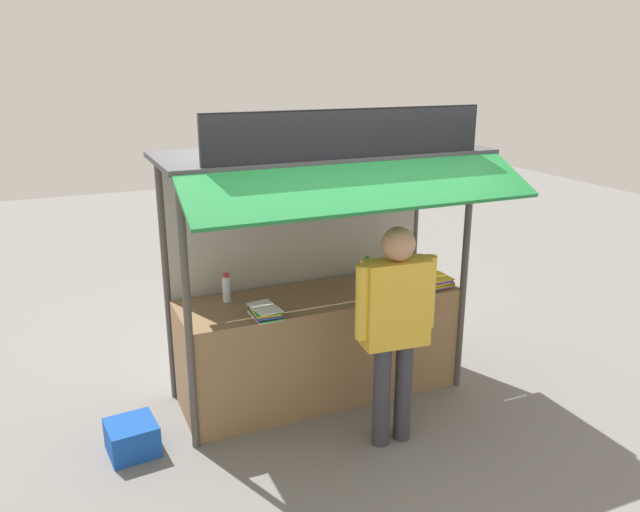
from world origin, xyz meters
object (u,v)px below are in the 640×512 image
(banana_bunch_inner_right, at_px, (274,208))
(plastic_crate, at_px, (132,438))
(water_bottle_far_right, at_px, (226,288))
(water_bottle_back_right, at_px, (409,268))
(magazine_stack_back_left, at_px, (265,312))
(vendor_person, at_px, (395,318))
(water_bottle_front_left, at_px, (367,270))
(banana_bunch_leftmost, at_px, (434,190))
(banana_bunch_inner_left, at_px, (358,203))
(magazine_stack_right, at_px, (436,281))

(banana_bunch_inner_right, relative_size, plastic_crate, 0.77)
(water_bottle_far_right, xyz_separation_m, water_bottle_back_right, (1.67, -0.11, -0.01))
(water_bottle_far_right, relative_size, banana_bunch_inner_right, 0.90)
(magazine_stack_back_left, bearing_deg, vendor_person, -40.07)
(water_bottle_front_left, relative_size, banana_bunch_leftmost, 0.95)
(banana_bunch_leftmost, distance_m, banana_bunch_inner_left, 0.68)
(banana_bunch_inner_right, xyz_separation_m, banana_bunch_leftmost, (1.34, -0.00, 0.02))
(banana_bunch_inner_right, bearing_deg, water_bottle_far_right, 106.88)
(banana_bunch_leftmost, relative_size, plastic_crate, 0.70)
(banana_bunch_leftmost, xyz_separation_m, vendor_person, (-0.57, -0.43, -0.82))
(banana_bunch_inner_left, bearing_deg, banana_bunch_inner_right, -179.98)
(magazine_stack_back_left, bearing_deg, water_bottle_back_right, 11.91)
(magazine_stack_back_left, distance_m, banana_bunch_inner_right, 0.90)
(magazine_stack_right, relative_size, banana_bunch_inner_left, 1.03)
(magazine_stack_back_left, xyz_separation_m, banana_bunch_inner_left, (0.68, -0.23, 0.85))
(vendor_person, relative_size, plastic_crate, 4.87)
(banana_bunch_inner_right, xyz_separation_m, plastic_crate, (-1.09, 0.21, -1.71))
(vendor_person, bearing_deg, banana_bunch_leftmost, 42.49)
(vendor_person, bearing_deg, magazine_stack_back_left, 145.38)
(banana_bunch_inner_right, xyz_separation_m, banana_bunch_inner_left, (0.67, 0.00, -0.02))
(water_bottle_front_left, height_order, plastic_crate, water_bottle_front_left)
(banana_bunch_leftmost, bearing_deg, vendor_person, -142.95)
(plastic_crate, bearing_deg, water_bottle_far_right, 26.38)
(banana_bunch_inner_right, height_order, banana_bunch_leftmost, same)
(water_bottle_far_right, xyz_separation_m, magazine_stack_back_left, (0.19, -0.43, -0.08))
(water_bottle_far_right, bearing_deg, vendor_person, -48.25)
(banana_bunch_inner_right, height_order, vendor_person, banana_bunch_inner_right)
(magazine_stack_back_left, height_order, banana_bunch_leftmost, banana_bunch_leftmost)
(banana_bunch_leftmost, bearing_deg, water_bottle_front_left, 111.40)
(banana_bunch_inner_left, relative_size, vendor_person, 0.16)
(magazine_stack_back_left, xyz_separation_m, vendor_person, (0.78, -0.66, 0.07))
(banana_bunch_inner_left, relative_size, plastic_crate, 0.79)
(banana_bunch_leftmost, bearing_deg, water_bottle_far_right, 156.90)
(water_bottle_far_right, height_order, water_bottle_front_left, water_bottle_far_right)
(banana_bunch_leftmost, bearing_deg, banana_bunch_inner_right, 179.97)
(water_bottle_back_right, height_order, magazine_stack_back_left, water_bottle_back_right)
(magazine_stack_right, distance_m, banana_bunch_inner_right, 1.84)
(banana_bunch_inner_left, xyz_separation_m, vendor_person, (0.10, -0.43, -0.78))
(water_bottle_far_right, xyz_separation_m, banana_bunch_inner_left, (0.86, -0.66, 0.78))
(water_bottle_far_right, distance_m, water_bottle_front_left, 1.29)
(magazine_stack_back_left, bearing_deg, banana_bunch_inner_left, -18.52)
(banana_bunch_leftmost, xyz_separation_m, plastic_crate, (-2.43, 0.21, -1.73))
(water_bottle_far_right, bearing_deg, magazine_stack_right, -11.66)
(banana_bunch_leftmost, height_order, banana_bunch_inner_left, same)
(banana_bunch_inner_right, relative_size, banana_bunch_inner_left, 0.96)
(magazine_stack_back_left, height_order, plastic_crate, magazine_stack_back_left)
(water_bottle_front_left, xyz_separation_m, plastic_crate, (-2.18, -0.41, -0.91))
(magazine_stack_right, relative_size, banana_bunch_inner_right, 1.07)
(magazine_stack_right, bearing_deg, water_bottle_back_right, 116.48)
(water_bottle_front_left, bearing_deg, magazine_stack_back_left, -160.12)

